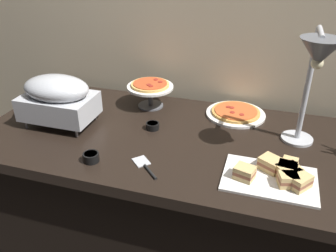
{
  "coord_description": "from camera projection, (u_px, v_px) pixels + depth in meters",
  "views": [
    {
      "loc": [
        0.34,
        -1.35,
        1.59
      ],
      "look_at": [
        -0.08,
        0.0,
        0.81
      ],
      "focal_mm": 37.86,
      "sensor_mm": 36.0,
      "label": 1
    }
  ],
  "objects": [
    {
      "name": "buffet_table",
      "position": [
        183.0,
        202.0,
        1.79
      ],
      "size": [
        1.9,
        0.84,
        0.76
      ],
      "color": "black",
      "rests_on": "ground_plane"
    },
    {
      "name": "sauce_cup_near",
      "position": [
        91.0,
        157.0,
        1.44
      ],
      "size": [
        0.07,
        0.07,
        0.04
      ],
      "color": "black",
      "rests_on": "buffet_table"
    },
    {
      "name": "serving_spatula",
      "position": [
        145.0,
        166.0,
        1.41
      ],
      "size": [
        0.14,
        0.14,
        0.01
      ],
      "color": "#B7BABF",
      "rests_on": "buffet_table"
    },
    {
      "name": "pizza_plate_front",
      "position": [
        236.0,
        113.0,
        1.81
      ],
      "size": [
        0.3,
        0.3,
        0.03
      ],
      "color": "white",
      "rests_on": "buffet_table"
    },
    {
      "name": "chafing_dish",
      "position": [
        58.0,
        97.0,
        1.67
      ],
      "size": [
        0.34,
        0.22,
        0.24
      ],
      "color": "#B7BABF",
      "rests_on": "buffet_table"
    },
    {
      "name": "pizza_plate_center",
      "position": [
        150.0,
        88.0,
        1.86
      ],
      "size": [
        0.24,
        0.24,
        0.14
      ],
      "color": "#595B60",
      "rests_on": "buffet_table"
    },
    {
      "name": "heat_lamp",
      "position": [
        316.0,
        64.0,
        1.3
      ],
      "size": [
        0.15,
        0.31,
        0.51
      ],
      "color": "#B7BABF",
      "rests_on": "buffet_table"
    },
    {
      "name": "sandwich_platter",
      "position": [
        277.0,
        174.0,
        1.33
      ],
      "size": [
        0.35,
        0.24,
        0.06
      ],
      "color": "white",
      "rests_on": "buffet_table"
    },
    {
      "name": "back_wall",
      "position": [
        212.0,
        17.0,
        1.82
      ],
      "size": [
        4.4,
        0.04,
        2.4
      ],
      "primitive_type": "cube",
      "color": "#C6B593",
      "rests_on": "ground_plane"
    },
    {
      "name": "sauce_cup_far",
      "position": [
        153.0,
        126.0,
        1.68
      ],
      "size": [
        0.06,
        0.06,
        0.03
      ],
      "color": "black",
      "rests_on": "buffet_table"
    }
  ]
}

